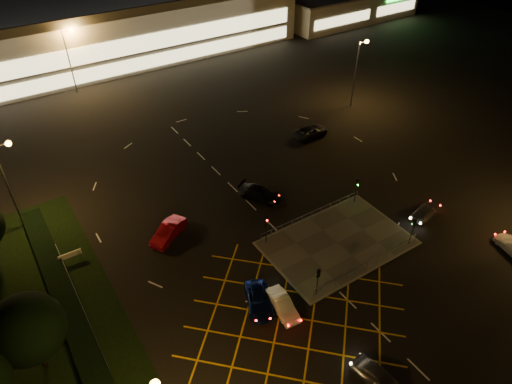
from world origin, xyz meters
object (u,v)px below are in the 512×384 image
signal_ne (357,186)px  car_far_dkgrey (260,193)px  signal_sw (318,277)px  car_left_blue (259,300)px  car_queue_white (282,305)px  signal_se (413,226)px  car_east_grey (311,131)px  car_near_silver (379,378)px  car_right_silver (426,211)px  signal_nw (266,225)px  car_circ_red (168,232)px

signal_ne → car_far_dkgrey: size_ratio=0.63×
signal_sw → car_left_blue: 5.52m
car_queue_white → car_far_dkgrey: bearing=70.5°
signal_se → car_east_grey: 22.89m
signal_sw → car_near_silver: signal_sw is taller
signal_se → car_right_silver: size_ratio=0.75×
car_near_silver → car_queue_white: car_near_silver is taller
signal_ne → signal_se: bearing=-90.0°
signal_nw → car_circ_red: signal_nw is taller
car_queue_white → car_left_blue: 2.09m
car_right_silver → signal_ne: bearing=27.7°
car_left_blue → car_east_grey: car_east_grey is taller
car_right_silver → car_circ_red: bearing=53.0°
car_near_silver → car_left_blue: size_ratio=0.94×
signal_nw → car_east_grey: bearing=39.9°
car_circ_red → car_east_grey: bearing=75.5°
car_east_grey → car_far_dkgrey: bearing=117.2°
signal_se → car_far_dkgrey: signal_se is taller
car_left_blue → car_far_dkgrey: bearing=79.9°
signal_nw → car_east_grey: size_ratio=0.60×
car_left_blue → car_east_grey: bearing=66.6°
car_queue_white → car_right_silver: (20.23, 1.74, 0.04)m
signal_ne → car_right_silver: 7.77m
signal_se → signal_nw: size_ratio=1.00×
car_far_dkgrey → signal_sw: bearing=-134.1°
car_queue_white → car_far_dkgrey: car_far_dkgrey is taller
car_far_dkgrey → car_east_grey: 15.68m
signal_ne → car_left_blue: size_ratio=0.69×
signal_sw → car_left_blue: bearing=-20.6°
signal_ne → signal_sw: bearing=-146.4°
car_far_dkgrey → car_circ_red: size_ratio=1.07×
signal_nw → car_left_blue: size_ratio=0.69×
signal_nw → car_right_silver: signal_nw is taller
signal_ne → car_left_blue: 18.07m
signal_ne → car_circ_red: size_ratio=0.67×
car_queue_white → car_circ_red: (-4.36, 13.84, 0.10)m
signal_nw → car_near_silver: (-1.46, -17.05, -1.64)m
car_far_dkgrey → car_east_grey: car_far_dkgrey is taller
signal_se → car_far_dkgrey: size_ratio=0.63×
car_queue_white → car_east_grey: (20.57, 21.97, 0.05)m
signal_sw → signal_ne: same height
signal_nw → car_left_blue: signal_nw is taller
car_queue_white → car_circ_red: size_ratio=0.87×
car_near_silver → car_queue_white: bearing=93.9°
signal_se → car_left_blue: size_ratio=0.69×
signal_sw → car_east_grey: 28.10m
car_queue_white → car_east_grey: bearing=53.8°
car_right_silver → signal_se: bearing=102.6°
car_right_silver → car_near_silver: bearing=110.6°
signal_se → car_near_silver: (-13.46, -9.06, -1.64)m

